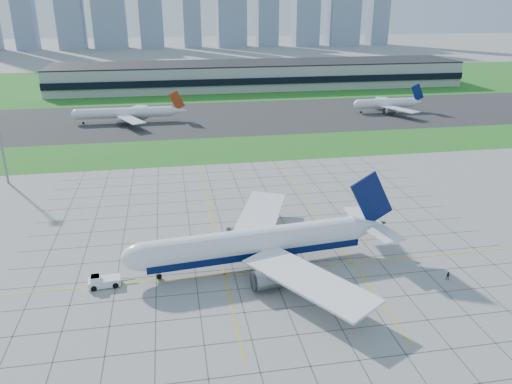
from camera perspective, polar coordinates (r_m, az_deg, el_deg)
ground at (r=108.55m, az=1.57°, el=-8.42°), size 1400.00×1400.00×0.00m
grass_median at (r=191.05m, az=-3.86°, el=4.86°), size 700.00×35.00×0.04m
asphalt_taxiway at (r=244.10m, az=-5.33°, el=8.44°), size 700.00×75.00×0.04m
grass_far at (r=351.99m, az=-6.96°, el=12.30°), size 700.00×145.00×0.04m
apron_markings at (r=118.20m, az=0.69°, el=-5.78°), size 120.00×130.00×0.03m
terminal at (r=330.82m, az=0.37°, el=13.27°), size 260.00×43.00×15.80m
airliner at (r=106.39m, az=0.07°, el=-5.91°), size 59.95×60.47×18.88m
pushback_tug at (r=105.46m, az=-17.11°, el=-9.72°), size 9.18×3.73×2.53m
crew_near at (r=104.52m, az=-15.55°, el=-10.05°), size 0.61×0.68×1.57m
crew_far at (r=110.34m, az=21.11°, el=-8.95°), size 1.08×1.03×1.76m
distant_jet_1 at (r=240.89m, az=-14.58°, el=8.76°), size 49.14×42.66×14.08m
distant_jet_2 at (r=263.70m, az=14.75°, el=9.78°), size 34.74×42.66×14.08m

